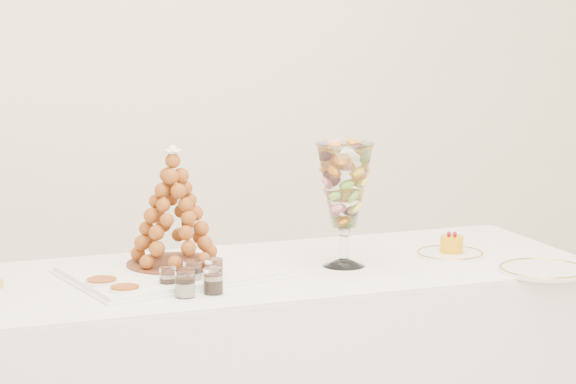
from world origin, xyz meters
name	(u,v)px	position (x,y,z in m)	size (l,w,h in m)	color
buffet_table	(289,377)	(0.07, 0.39, 0.35)	(1.84, 0.74, 0.70)	white
lace_tray	(171,272)	(-0.29, 0.42, 0.71)	(0.57, 0.43, 0.02)	white
macaron_vase	(345,187)	(0.23, 0.35, 0.95)	(0.17, 0.17, 0.38)	white
cake_plate	(450,254)	(0.61, 0.37, 0.71)	(0.22, 0.22, 0.01)	white
spare_plate	(543,270)	(0.76, 0.08, 0.71)	(0.27, 0.27, 0.01)	white
verrine_a	(168,278)	(-0.34, 0.26, 0.73)	(0.05, 0.05, 0.06)	white
verrine_b	(193,273)	(-0.27, 0.28, 0.74)	(0.05, 0.05, 0.07)	white
verrine_c	(214,271)	(-0.20, 0.29, 0.74)	(0.05, 0.05, 0.07)	white
verrine_d	(185,284)	(-0.32, 0.17, 0.74)	(0.06, 0.06, 0.07)	white
verrine_e	(213,281)	(-0.24, 0.17, 0.74)	(0.05, 0.05, 0.07)	white
ramekin_back	(102,285)	(-0.52, 0.32, 0.71)	(0.09, 0.09, 0.03)	white
ramekin_front	(125,292)	(-0.47, 0.22, 0.71)	(0.09, 0.09, 0.03)	white
croquembouche	(174,207)	(-0.27, 0.47, 0.89)	(0.29, 0.29, 0.36)	brown
mousse_cake	(452,244)	(0.61, 0.37, 0.74)	(0.08, 0.08, 0.07)	#E89D0A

